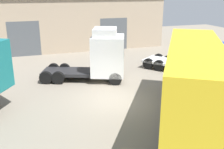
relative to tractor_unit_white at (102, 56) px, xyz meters
name	(u,v)px	position (x,y,z in m)	size (l,w,h in m)	color
ground_plane	(113,101)	(-0.54, -4.20, -1.87)	(60.00, 60.00, 0.00)	gray
warehouse_building	(64,20)	(-0.54, 14.67, 1.18)	(22.67, 10.25, 6.08)	tan
tractor_unit_white	(102,56)	(0.00, 0.00, 0.00)	(6.68, 4.57, 3.99)	silver
container_trailer_green	(194,76)	(2.28, -8.19, 0.76)	(7.77, 10.13, 4.17)	yellow
flatbed_truck_blue	(207,60)	(8.29, -1.64, -0.58)	(6.27, 7.20, 2.67)	#2347A3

